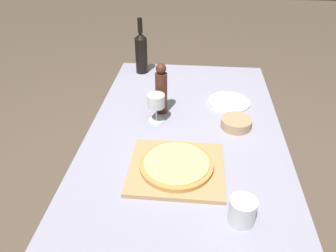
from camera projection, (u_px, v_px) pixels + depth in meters
The scene contains 10 objects.
ground_plane at pixel (181, 234), 1.91m from camera, with size 12.00×12.00×0.00m, color brown.
dining_table at pixel (184, 147), 1.55m from camera, with size 0.89×1.51×0.73m.
cutting_board at pixel (176, 168), 1.28m from camera, with size 0.37×0.33×0.02m.
pizza at pixel (176, 164), 1.27m from camera, with size 0.29×0.29×0.02m.
wine_bottle at pixel (141, 52), 1.97m from camera, with size 0.07×0.07×0.33m.
pepper_mill at pixel (161, 90), 1.58m from camera, with size 0.06×0.06×0.26m.
wine_glass at pixel (156, 102), 1.52m from camera, with size 0.08×0.08×0.14m.
small_bowl at pixel (236, 123), 1.52m from camera, with size 0.14×0.14×0.05m.
drinking_tumbler at pixel (242, 211), 1.05m from camera, with size 0.09×0.09×0.09m.
dinner_plate at pixel (229, 102), 1.71m from camera, with size 0.22×0.22×0.01m.
Camera 1 is at (0.04, -1.24, 1.59)m, focal length 35.00 mm.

